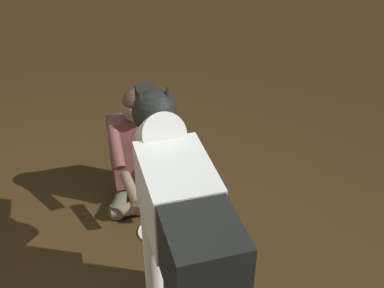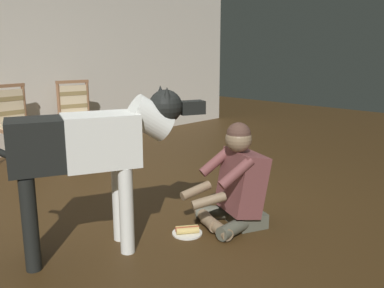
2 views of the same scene
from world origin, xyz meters
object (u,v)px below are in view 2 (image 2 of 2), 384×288
at_px(large_dog, 93,147).
at_px(hot_dog_on_plate, 187,231).
at_px(dining_chair_left_of_pair, 15,120).
at_px(dining_chair_right_of_pair, 77,112).
at_px(person_sitting_on_floor, 236,184).

bearing_deg(large_dog, hot_dog_on_plate, -23.22).
distance_m(large_dog, hot_dog_on_plate, 1.01).
xyz_separation_m(dining_chair_left_of_pair, dining_chair_right_of_pair, (0.87, -0.00, 0.00)).
relative_size(person_sitting_on_floor, large_dog, 0.59).
bearing_deg(large_dog, dining_chair_right_of_pair, 61.41).
bearing_deg(dining_chair_right_of_pair, large_dog, -118.59).
distance_m(dining_chair_left_of_pair, person_sitting_on_floor, 3.25).
bearing_deg(person_sitting_on_floor, large_dog, 156.78).
height_order(dining_chair_right_of_pair, person_sitting_on_floor, dining_chair_right_of_pair).
xyz_separation_m(person_sitting_on_floor, large_dog, (-1.02, 0.44, 0.41)).
xyz_separation_m(person_sitting_on_floor, hot_dog_on_plate, (-0.39, 0.17, -0.33)).
relative_size(dining_chair_left_of_pair, person_sitting_on_floor, 1.15).
height_order(dining_chair_right_of_pair, large_dog, large_dog).
height_order(dining_chair_left_of_pair, person_sitting_on_floor, dining_chair_left_of_pair).
xyz_separation_m(dining_chair_right_of_pair, person_sitting_on_floor, (-0.49, -3.22, -0.19)).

